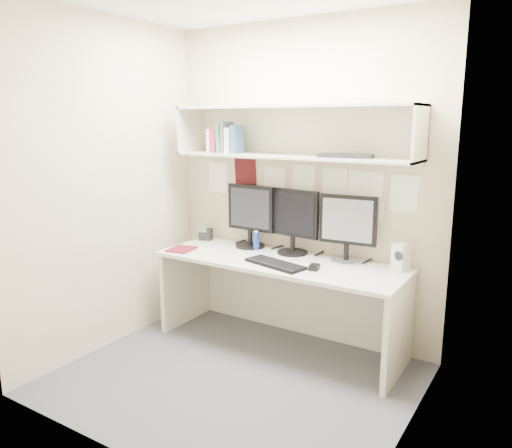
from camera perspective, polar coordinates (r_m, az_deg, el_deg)
The scene contains 19 objects.
floor at distance 3.72m, azimuth -2.51°, elevation -17.28°, with size 2.40×2.00×0.01m, color #454449.
wall_back at distance 4.15m, azimuth 5.22°, elevation 4.68°, with size 2.40×0.02×2.60m, color #BDAF90.
wall_front at distance 2.55m, azimuth -15.62°, elevation -0.15°, with size 2.40×0.02×2.60m, color #BDAF90.
wall_left at distance 4.10m, azimuth -16.67°, elevation 4.15°, with size 0.02×2.00×2.60m, color #BDAF90.
wall_right at distance 2.80m, azimuth 17.91°, elevation 0.73°, with size 0.02×2.00×2.60m, color #BDAF90.
desk at distance 4.07m, azimuth 2.70°, elevation -8.99°, with size 2.00×0.70×0.73m.
overhead_hutch at distance 3.99m, azimuth 4.40°, elevation 10.47°, with size 2.00×0.38×0.40m.
pinned_papers at distance 4.15m, azimuth 5.17°, elevation 3.99°, with size 1.92×0.01×0.48m, color white, non-canonical shape.
monitor_left at distance 4.28m, azimuth -0.62°, elevation 1.13°, with size 0.46×0.25×0.54m.
monitor_center at distance 4.08m, azimuth 4.31°, elevation 0.51°, with size 0.46×0.25×0.53m.
monitor_right at distance 3.89m, azimuth 10.42°, elevation -0.28°, with size 0.45×0.25×0.52m.
keyboard at distance 3.79m, azimuth 2.21°, elevation -4.58°, with size 0.49×0.17×0.02m, color black.
mouse at distance 3.71m, azimuth 6.67°, elevation -4.93°, with size 0.07×0.11×0.03m, color black.
speaker at distance 3.79m, azimuth 16.20°, elevation -3.64°, with size 0.13×0.13×0.20m.
blue_bottle at distance 4.22m, azimuth 0.03°, elevation -1.93°, with size 0.05×0.05×0.17m.
maroon_notebook at distance 4.28m, azimuth -8.50°, elevation -2.87°, with size 0.19×0.23×0.01m, color maroon.
desk_phone at distance 4.61m, azimuth -5.78°, elevation -1.15°, with size 0.14×0.13×0.14m.
book_stack at distance 4.23m, azimuth -3.48°, elevation 9.64°, with size 0.28×0.16×0.26m.
hutch_tray at distance 3.74m, azimuth 10.17°, elevation 7.70°, with size 0.40×0.15×0.03m, color black.
Camera 1 is at (1.86, -2.67, 1.81)m, focal length 35.00 mm.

